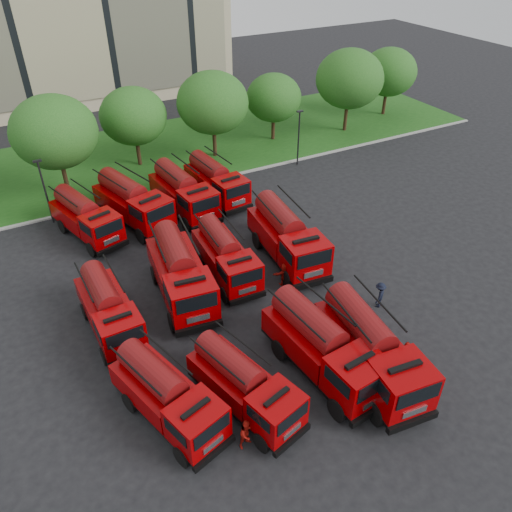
{
  "coord_description": "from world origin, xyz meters",
  "views": [
    {
      "loc": [
        -11.91,
        -18.94,
        19.78
      ],
      "look_at": [
        0.27,
        3.61,
        1.8
      ],
      "focal_mm": 35.0,
      "sensor_mm": 36.0,
      "label": 1
    }
  ],
  "objects_px": {
    "fire_truck_1": "(244,385)",
    "fire_truck_8": "(86,217)",
    "firefighter_1": "(247,444)",
    "firefighter_4": "(222,380)",
    "fire_truck_11": "(216,181)",
    "firefighter_3": "(378,306)",
    "fire_truck_6": "(226,256)",
    "firefighter_0": "(420,407)",
    "fire_truck_2": "(322,347)",
    "fire_truck_0": "(167,396)",
    "fire_truck_4": "(109,309)",
    "fire_truck_7": "(287,236)",
    "fire_truck_5": "(180,273)",
    "fire_truck_10": "(183,192)",
    "firefighter_5": "(284,284)",
    "fire_truck_3": "(370,348)",
    "fire_truck_9": "(133,202)",
    "firefighter_2": "(402,368)"
  },
  "relations": [
    {
      "from": "fire_truck_1",
      "to": "fire_truck_8",
      "type": "bearing_deg",
      "value": 84.25
    },
    {
      "from": "firefighter_1",
      "to": "firefighter_4",
      "type": "xyz_separation_m",
      "value": [
        0.6,
        3.87,
        0.0
      ]
    },
    {
      "from": "fire_truck_11",
      "to": "firefighter_3",
      "type": "relative_size",
      "value": 4.22
    },
    {
      "from": "fire_truck_6",
      "to": "firefighter_0",
      "type": "distance_m",
      "value": 14.48
    },
    {
      "from": "fire_truck_1",
      "to": "fire_truck_2",
      "type": "height_order",
      "value": "fire_truck_2"
    },
    {
      "from": "fire_truck_2",
      "to": "fire_truck_11",
      "type": "bearing_deg",
      "value": 75.9
    },
    {
      "from": "fire_truck_0",
      "to": "fire_truck_6",
      "type": "relative_size",
      "value": 1.0
    },
    {
      "from": "fire_truck_4",
      "to": "firefighter_1",
      "type": "xyz_separation_m",
      "value": [
        3.29,
        -10.28,
        -1.5
      ]
    },
    {
      "from": "fire_truck_0",
      "to": "fire_truck_7",
      "type": "relative_size",
      "value": 0.85
    },
    {
      "from": "fire_truck_4",
      "to": "fire_truck_8",
      "type": "height_order",
      "value": "fire_truck_8"
    },
    {
      "from": "fire_truck_2",
      "to": "fire_truck_11",
      "type": "height_order",
      "value": "fire_truck_2"
    },
    {
      "from": "fire_truck_5",
      "to": "fire_truck_1",
      "type": "bearing_deg",
      "value": -85.7
    },
    {
      "from": "firefighter_3",
      "to": "fire_truck_1",
      "type": "bearing_deg",
      "value": -20.47
    },
    {
      "from": "fire_truck_4",
      "to": "firefighter_3",
      "type": "xyz_separation_m",
      "value": [
        14.62,
        -5.62,
        -1.5
      ]
    },
    {
      "from": "firefighter_3",
      "to": "fire_truck_10",
      "type": "bearing_deg",
      "value": -104.48
    },
    {
      "from": "fire_truck_0",
      "to": "fire_truck_7",
      "type": "distance_m",
      "value": 14.34
    },
    {
      "from": "fire_truck_6",
      "to": "firefighter_5",
      "type": "xyz_separation_m",
      "value": [
        2.83,
        -2.58,
        -1.55
      ]
    },
    {
      "from": "fire_truck_11",
      "to": "firefighter_4",
      "type": "xyz_separation_m",
      "value": [
        -7.83,
        -17.73,
        -1.61
      ]
    },
    {
      "from": "fire_truck_0",
      "to": "fire_truck_5",
      "type": "xyz_separation_m",
      "value": [
        3.83,
        8.09,
        0.28
      ]
    },
    {
      "from": "fire_truck_2",
      "to": "firefighter_0",
      "type": "height_order",
      "value": "fire_truck_2"
    },
    {
      "from": "fire_truck_0",
      "to": "fire_truck_3",
      "type": "relative_size",
      "value": 0.87
    },
    {
      "from": "fire_truck_7",
      "to": "fire_truck_11",
      "type": "bearing_deg",
      "value": 98.91
    },
    {
      "from": "fire_truck_11",
      "to": "fire_truck_7",
      "type": "bearing_deg",
      "value": -92.14
    },
    {
      "from": "fire_truck_3",
      "to": "firefighter_5",
      "type": "bearing_deg",
      "value": 96.28
    },
    {
      "from": "fire_truck_5",
      "to": "firefighter_3",
      "type": "height_order",
      "value": "fire_truck_5"
    },
    {
      "from": "fire_truck_6",
      "to": "fire_truck_10",
      "type": "bearing_deg",
      "value": 88.39
    },
    {
      "from": "fire_truck_3",
      "to": "fire_truck_5",
      "type": "height_order",
      "value": "fire_truck_5"
    },
    {
      "from": "fire_truck_4",
      "to": "fire_truck_10",
      "type": "bearing_deg",
      "value": 49.29
    },
    {
      "from": "firefighter_1",
      "to": "fire_truck_1",
      "type": "bearing_deg",
      "value": 52.46
    },
    {
      "from": "fire_truck_6",
      "to": "fire_truck_9",
      "type": "relative_size",
      "value": 0.86
    },
    {
      "from": "fire_truck_3",
      "to": "fire_truck_8",
      "type": "bearing_deg",
      "value": 122.14
    },
    {
      "from": "firefighter_0",
      "to": "firefighter_2",
      "type": "bearing_deg",
      "value": 56.42
    },
    {
      "from": "fire_truck_4",
      "to": "firefighter_2",
      "type": "height_order",
      "value": "fire_truck_4"
    },
    {
      "from": "fire_truck_8",
      "to": "fire_truck_9",
      "type": "relative_size",
      "value": 0.91
    },
    {
      "from": "firefighter_3",
      "to": "firefighter_5",
      "type": "relative_size",
      "value": 1.1
    },
    {
      "from": "fire_truck_3",
      "to": "fire_truck_7",
      "type": "distance_m",
      "value": 10.87
    },
    {
      "from": "fire_truck_11",
      "to": "firefighter_2",
      "type": "relative_size",
      "value": 4.02
    },
    {
      "from": "fire_truck_7",
      "to": "firefighter_3",
      "type": "xyz_separation_m",
      "value": [
        2.31,
        -6.9,
        -1.8
      ]
    },
    {
      "from": "fire_truck_4",
      "to": "fire_truck_11",
      "type": "relative_size",
      "value": 0.92
    },
    {
      "from": "fire_truck_9",
      "to": "firefighter_1",
      "type": "relative_size",
      "value": 5.08
    },
    {
      "from": "fire_truck_9",
      "to": "fire_truck_11",
      "type": "relative_size",
      "value": 1.11
    },
    {
      "from": "fire_truck_0",
      "to": "fire_truck_1",
      "type": "relative_size",
      "value": 1.03
    },
    {
      "from": "fire_truck_10",
      "to": "fire_truck_11",
      "type": "height_order",
      "value": "fire_truck_10"
    },
    {
      "from": "fire_truck_0",
      "to": "firefighter_3",
      "type": "xyz_separation_m",
      "value": [
        13.86,
        1.6,
        -1.5
      ]
    },
    {
      "from": "fire_truck_2",
      "to": "fire_truck_7",
      "type": "bearing_deg",
      "value": 63.73
    },
    {
      "from": "firefighter_2",
      "to": "firefighter_5",
      "type": "relative_size",
      "value": 1.15
    },
    {
      "from": "fire_truck_8",
      "to": "fire_truck_11",
      "type": "relative_size",
      "value": 1.0
    },
    {
      "from": "firefighter_5",
      "to": "firefighter_2",
      "type": "bearing_deg",
      "value": 108.6
    },
    {
      "from": "fire_truck_9",
      "to": "firefighter_4",
      "type": "height_order",
      "value": "fire_truck_9"
    },
    {
      "from": "firefighter_0",
      "to": "firefighter_3",
      "type": "height_order",
      "value": "firefighter_3"
    }
  ]
}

